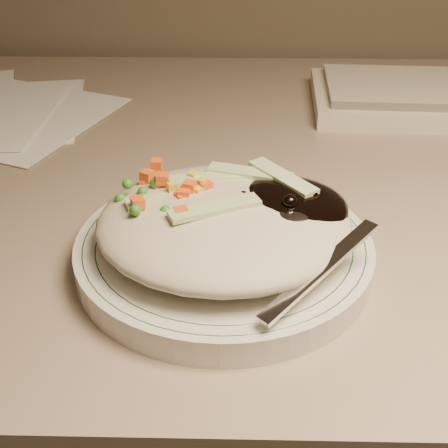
{
  "coord_description": "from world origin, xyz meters",
  "views": [
    {
      "loc": [
        -0.06,
        0.8,
        1.03
      ],
      "look_at": [
        -0.07,
        1.2,
        0.78
      ],
      "focal_mm": 50.0,
      "sensor_mm": 36.0,
      "label": 1
    }
  ],
  "objects": [
    {
      "name": "desk",
      "position": [
        0.0,
        1.38,
        0.54
      ],
      "size": [
        1.4,
        0.7,
        0.74
      ],
      "color": "gray",
      "rests_on": "ground"
    },
    {
      "name": "plate",
      "position": [
        -0.07,
        1.2,
        0.75
      ],
      "size": [
        0.23,
        0.23,
        0.02
      ],
      "primitive_type": "cylinder",
      "color": "silver",
      "rests_on": "desk"
    },
    {
      "name": "plate_rim",
      "position": [
        -0.07,
        1.2,
        0.76
      ],
      "size": [
        0.22,
        0.22,
        0.0
      ],
      "color": "#144723",
      "rests_on": "plate"
    },
    {
      "name": "meal",
      "position": [
        -0.06,
        1.2,
        0.78
      ],
      "size": [
        0.21,
        0.19,
        0.05
      ],
      "color": "#B2A791",
      "rests_on": "plate"
    }
  ]
}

